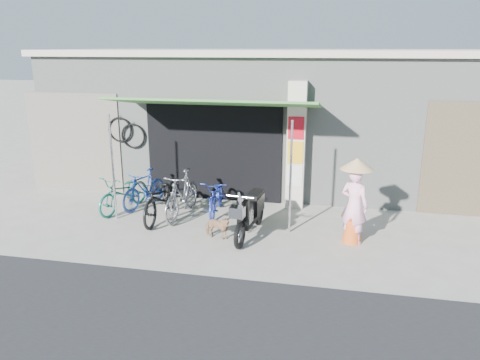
% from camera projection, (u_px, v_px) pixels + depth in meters
% --- Properties ---
extents(ground, '(80.00, 80.00, 0.00)m').
position_uv_depth(ground, '(240.00, 243.00, 9.27)').
color(ground, '#A39E93').
rests_on(ground, ground).
extents(bicycle_shop, '(12.30, 5.30, 3.66)m').
position_uv_depth(bicycle_shop, '(275.00, 115.00, 13.55)').
color(bicycle_shop, gray).
rests_on(bicycle_shop, ground).
extents(shop_pillar, '(0.42, 0.44, 3.00)m').
position_uv_depth(shop_pillar, '(296.00, 146.00, 10.99)').
color(shop_pillar, beige).
rests_on(shop_pillar, ground).
extents(awning, '(4.60, 1.88, 2.72)m').
position_uv_depth(awning, '(215.00, 104.00, 10.28)').
color(awning, '#386F32').
rests_on(awning, ground).
extents(neighbour_left, '(2.60, 0.06, 2.60)m').
position_uv_depth(neighbour_left, '(75.00, 143.00, 12.33)').
color(neighbour_left, '#6B665B').
rests_on(neighbour_left, ground).
extents(bike_teal, '(0.98, 1.78, 0.89)m').
position_uv_depth(bike_teal, '(124.00, 193.00, 10.96)').
color(bike_teal, '#176957').
rests_on(bike_teal, ground).
extents(bike_blue, '(0.86, 1.58, 0.92)m').
position_uv_depth(bike_blue, '(144.00, 189.00, 11.20)').
color(bike_blue, '#22409D').
rests_on(bike_blue, ground).
extents(bike_black, '(0.67, 1.91, 1.00)m').
position_uv_depth(bike_black, '(161.00, 198.00, 10.40)').
color(bike_black, black).
rests_on(bike_black, ground).
extents(bike_silver, '(0.65, 1.82, 1.07)m').
position_uv_depth(bike_silver, '(182.00, 194.00, 10.53)').
color(bike_silver, '#9D9DA1').
rests_on(bike_silver, ground).
extents(bike_navy, '(0.74, 1.71, 0.87)m').
position_uv_depth(bike_navy, '(217.00, 196.00, 10.71)').
color(bike_navy, navy).
rests_on(bike_navy, ground).
extents(street_dog, '(0.63, 0.38, 0.49)m').
position_uv_depth(street_dog, '(217.00, 227.00, 9.39)').
color(street_dog, tan).
rests_on(street_dog, ground).
extents(moped, '(0.54, 1.87, 1.06)m').
position_uv_depth(moped, '(251.00, 213.00, 9.51)').
color(moped, black).
rests_on(moped, ground).
extents(nun, '(0.67, 0.64, 1.71)m').
position_uv_depth(nun, '(354.00, 201.00, 9.06)').
color(nun, '#FFABCF').
rests_on(nun, ground).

